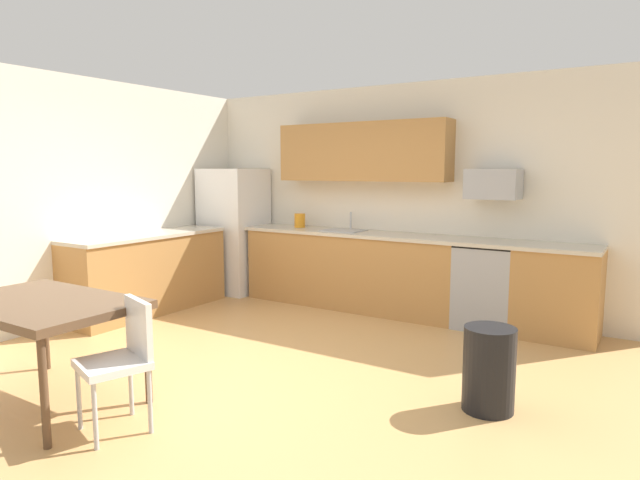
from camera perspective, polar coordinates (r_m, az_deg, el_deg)
The scene contains 18 objects.
ground_plane at distance 4.82m, azimuth -6.53°, elevation -13.19°, with size 12.00×12.00×0.00m, color tan.
wall_back at distance 6.79m, azimuth 7.48°, elevation 4.44°, with size 5.80×0.10×2.70m, color silver.
wall_left at distance 6.53m, azimuth -25.21°, elevation 3.69°, with size 0.10×5.80×2.70m, color silver.
cabinet_run_back at distance 6.76m, azimuth 3.18°, elevation -3.22°, with size 2.74×0.60×0.90m, color #AD7A42.
cabinet_run_back_right at distance 6.00m, azimuth 23.51°, elevation -5.18°, with size 0.81×0.60×0.90m, color #AD7A42.
cabinet_run_left at distance 6.82m, azimuth -17.53°, elevation -3.44°, with size 0.60×2.00×0.90m, color #AD7A42.
countertop_back at distance 6.51m, azimuth 6.12°, elevation 0.54°, with size 4.80×0.64×0.04m, color beige.
countertop_left at distance 6.75m, azimuth -17.68°, elevation 0.48°, with size 0.64×2.00×0.04m, color beige.
upper_cabinets_back at distance 6.72m, azimuth 4.41°, elevation 9.14°, with size 2.20×0.34×0.70m, color #AD7A42.
refrigerator at distance 7.66m, azimuth -8.94°, elevation 0.99°, with size 0.76×0.70×1.70m, color white.
oven_range at distance 6.13m, azimuth 17.00°, elevation -4.57°, with size 0.60×0.60×0.91m.
microwave at distance 6.11m, azimuth 17.63°, elevation 5.59°, with size 0.54×0.36×0.32m, color #9EA0A5.
sink_basin at distance 6.74m, azimuth 2.47°, elevation 0.46°, with size 0.48×0.40×0.14m, color #A5A8AD.
sink_faucet at distance 6.88m, azimuth 3.22°, elevation 1.94°, with size 0.02×0.02×0.24m, color #B2B5BA.
dining_table at distance 4.42m, azimuth -27.05°, elevation -6.38°, with size 1.40×0.90×0.76m.
chair_near_table at distance 3.83m, azimuth -19.87°, elevation -11.10°, with size 0.51×0.51×0.85m.
trash_bin at distance 4.11m, azimuth 17.21°, elevation -12.74°, with size 0.36×0.36×0.60m, color black.
kettle at distance 7.13m, azimuth -2.13°, elevation 1.97°, with size 0.14×0.14×0.20m, color orange.
Camera 1 is at (2.85, -3.51, 1.69)m, focal length 30.67 mm.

